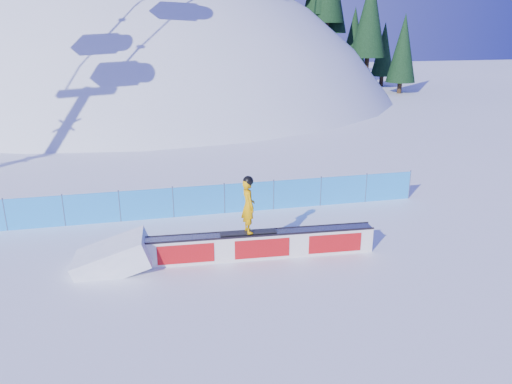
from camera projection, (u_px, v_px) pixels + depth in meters
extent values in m
plane|color=white|center=(151.00, 273.00, 15.03)|extent=(160.00, 160.00, 0.00)
sphere|color=white|center=(152.00, 245.00, 59.60)|extent=(64.00, 64.00, 64.00)
cylinder|color=#312113|center=(290.00, 7.00, 57.96)|extent=(0.50, 0.50, 1.40)
cylinder|color=#312113|center=(322.00, 22.00, 55.63)|extent=(0.50, 0.50, 1.40)
cylinder|color=#312113|center=(332.00, 24.00, 52.65)|extent=(0.50, 0.50, 1.40)
cylinder|color=#312113|center=(327.00, 31.00, 57.15)|extent=(0.50, 0.50, 1.40)
cylinder|color=#312113|center=(355.00, 55.00, 56.39)|extent=(0.50, 0.50, 1.40)
cone|color=black|center=(357.00, 14.00, 54.98)|extent=(3.35, 3.35, 7.62)
cylinder|color=#312113|center=(350.00, 74.00, 62.51)|extent=(0.50, 0.50, 1.40)
cone|color=black|center=(352.00, 30.00, 60.85)|extent=(4.04, 4.04, 9.18)
cylinder|color=#312113|center=(357.00, 78.00, 61.58)|extent=(0.50, 0.50, 1.40)
cone|color=black|center=(359.00, 46.00, 60.34)|extent=(2.88, 2.88, 6.54)
cylinder|color=#312113|center=(372.00, 79.00, 62.79)|extent=(0.50, 0.50, 1.40)
cone|color=black|center=(375.00, 38.00, 61.24)|extent=(3.74, 3.74, 8.51)
cube|color=#2291EB|center=(147.00, 205.00, 18.99)|extent=(22.00, 0.03, 1.20)
cylinder|color=#3F4E71|center=(5.00, 214.00, 17.93)|extent=(0.05, 0.05, 1.30)
cylinder|color=#3F4E71|center=(64.00, 210.00, 18.35)|extent=(0.05, 0.05, 1.30)
cylinder|color=#3F4E71|center=(120.00, 205.00, 18.77)|extent=(0.05, 0.05, 1.30)
cylinder|color=#3F4E71|center=(173.00, 201.00, 19.19)|extent=(0.05, 0.05, 1.30)
cylinder|color=#3F4E71|center=(224.00, 198.00, 19.61)|extent=(0.05, 0.05, 1.30)
cylinder|color=#3F4E71|center=(274.00, 194.00, 20.02)|extent=(0.05, 0.05, 1.30)
cylinder|color=#3F4E71|center=(321.00, 191.00, 20.44)|extent=(0.05, 0.05, 1.30)
cylinder|color=#3F4E71|center=(366.00, 187.00, 20.86)|extent=(0.05, 0.05, 1.30)
cylinder|color=#3F4E71|center=(409.00, 184.00, 21.28)|extent=(0.05, 0.05, 1.30)
cube|color=silver|center=(261.00, 245.00, 15.94)|extent=(7.37, 0.88, 0.83)
cube|color=gray|center=(261.00, 233.00, 15.80)|extent=(7.30, 0.90, 0.04)
cube|color=black|center=(262.00, 236.00, 15.57)|extent=(7.35, 0.44, 0.06)
cube|color=black|center=(260.00, 230.00, 16.02)|extent=(7.35, 0.44, 0.06)
cube|color=red|center=(262.00, 249.00, 15.71)|extent=(6.98, 0.41, 0.62)
cube|color=red|center=(260.00, 242.00, 16.16)|extent=(6.98, 0.41, 0.62)
cube|color=black|center=(248.00, 232.00, 15.72)|extent=(1.81, 0.42, 0.03)
imported|color=#DE9C04|center=(248.00, 206.00, 15.43)|extent=(0.49, 0.68, 1.73)
sphere|color=black|center=(248.00, 181.00, 15.18)|extent=(0.32, 0.32, 0.32)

